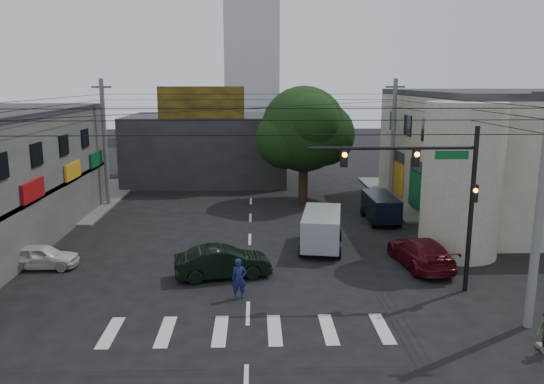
{
  "coord_description": "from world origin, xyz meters",
  "views": [
    {
      "loc": [
        0.3,
        -22.57,
        9.01
      ],
      "look_at": [
        1.19,
        4.0,
        3.43
      ],
      "focal_mm": 35.0,
      "sensor_mm": 36.0,
      "label": 1
    }
  ],
  "objects_px": {
    "traffic_gantry": "(434,183)",
    "utility_pole_far_right": "(393,142)",
    "street_tree": "(304,129)",
    "dark_sedan": "(223,262)",
    "white_compact": "(42,257)",
    "maroon_sedan": "(420,252)",
    "utility_pole_far_left": "(105,143)",
    "silver_minivan": "(322,231)",
    "utility_pole_near_right": "(540,207)",
    "navy_van": "(381,209)",
    "traffic_officer": "(239,279)"
  },
  "relations": [
    {
      "from": "utility_pole_far_left",
      "to": "maroon_sedan",
      "type": "distance_m",
      "value": 23.79
    },
    {
      "from": "street_tree",
      "to": "white_compact",
      "type": "bearing_deg",
      "value": -134.35
    },
    {
      "from": "traffic_gantry",
      "to": "utility_pole_far_right",
      "type": "height_order",
      "value": "utility_pole_far_right"
    },
    {
      "from": "utility_pole_far_right",
      "to": "traffic_officer",
      "type": "xyz_separation_m",
      "value": [
        -10.88,
        -17.51,
        -3.73
      ]
    },
    {
      "from": "utility_pole_near_right",
      "to": "navy_van",
      "type": "bearing_deg",
      "value": 97.52
    },
    {
      "from": "utility_pole_near_right",
      "to": "utility_pole_far_right",
      "type": "distance_m",
      "value": 20.5
    },
    {
      "from": "utility_pole_near_right",
      "to": "dark_sedan",
      "type": "bearing_deg",
      "value": 154.83
    },
    {
      "from": "utility_pole_near_right",
      "to": "utility_pole_far_left",
      "type": "distance_m",
      "value": 29.35
    },
    {
      "from": "street_tree",
      "to": "white_compact",
      "type": "distance_m",
      "value": 20.82
    },
    {
      "from": "maroon_sedan",
      "to": "silver_minivan",
      "type": "distance_m",
      "value": 5.45
    },
    {
      "from": "traffic_gantry",
      "to": "utility_pole_far_right",
      "type": "bearing_deg",
      "value": 81.06
    },
    {
      "from": "traffic_gantry",
      "to": "utility_pole_near_right",
      "type": "height_order",
      "value": "utility_pole_near_right"
    },
    {
      "from": "traffic_gantry",
      "to": "dark_sedan",
      "type": "height_order",
      "value": "traffic_gantry"
    },
    {
      "from": "utility_pole_near_right",
      "to": "navy_van",
      "type": "relative_size",
      "value": 2.08
    },
    {
      "from": "traffic_officer",
      "to": "navy_van",
      "type": "bearing_deg",
      "value": 43.58
    },
    {
      "from": "traffic_gantry",
      "to": "maroon_sedan",
      "type": "height_order",
      "value": "traffic_gantry"
    },
    {
      "from": "utility_pole_near_right",
      "to": "navy_van",
      "type": "xyz_separation_m",
      "value": [
        -2.01,
        15.19,
        -3.72
      ]
    },
    {
      "from": "utility_pole_far_right",
      "to": "silver_minivan",
      "type": "distance_m",
      "value": 13.14
    },
    {
      "from": "traffic_gantry",
      "to": "white_compact",
      "type": "height_order",
      "value": "traffic_gantry"
    },
    {
      "from": "white_compact",
      "to": "navy_van",
      "type": "relative_size",
      "value": 0.79
    },
    {
      "from": "street_tree",
      "to": "silver_minivan",
      "type": "distance_m",
      "value": 12.62
    },
    {
      "from": "utility_pole_far_left",
      "to": "maroon_sedan",
      "type": "relative_size",
      "value": 1.79
    },
    {
      "from": "white_compact",
      "to": "silver_minivan",
      "type": "bearing_deg",
      "value": -79.37
    },
    {
      "from": "white_compact",
      "to": "traffic_officer",
      "type": "distance_m",
      "value": 10.58
    },
    {
      "from": "utility_pole_far_left",
      "to": "traffic_officer",
      "type": "bearing_deg",
      "value": -59.97
    },
    {
      "from": "traffic_gantry",
      "to": "utility_pole_far_left",
      "type": "relative_size",
      "value": 0.78
    },
    {
      "from": "street_tree",
      "to": "dark_sedan",
      "type": "xyz_separation_m",
      "value": [
        -5.21,
        -16.0,
        -4.74
      ]
    },
    {
      "from": "utility_pole_near_right",
      "to": "dark_sedan",
      "type": "height_order",
      "value": "utility_pole_near_right"
    },
    {
      "from": "silver_minivan",
      "to": "maroon_sedan",
      "type": "bearing_deg",
      "value": -113.84
    },
    {
      "from": "white_compact",
      "to": "traffic_gantry",
      "type": "bearing_deg",
      "value": -101.2
    },
    {
      "from": "utility_pole_far_right",
      "to": "silver_minivan",
      "type": "xyz_separation_m",
      "value": [
        -6.56,
        -10.81,
        -3.59
      ]
    },
    {
      "from": "white_compact",
      "to": "street_tree",
      "type": "bearing_deg",
      "value": -44.44
    },
    {
      "from": "utility_pole_near_right",
      "to": "navy_van",
      "type": "distance_m",
      "value": 15.77
    },
    {
      "from": "white_compact",
      "to": "maroon_sedan",
      "type": "height_order",
      "value": "maroon_sedan"
    },
    {
      "from": "street_tree",
      "to": "utility_pole_near_right",
      "type": "distance_m",
      "value": 22.48
    },
    {
      "from": "street_tree",
      "to": "maroon_sedan",
      "type": "height_order",
      "value": "street_tree"
    },
    {
      "from": "street_tree",
      "to": "white_compact",
      "type": "height_order",
      "value": "street_tree"
    },
    {
      "from": "silver_minivan",
      "to": "utility_pole_far_left",
      "type": "bearing_deg",
      "value": 62.81
    },
    {
      "from": "utility_pole_far_left",
      "to": "maroon_sedan",
      "type": "xyz_separation_m",
      "value": [
        18.98,
        -13.81,
        -3.88
      ]
    },
    {
      "from": "maroon_sedan",
      "to": "traffic_officer",
      "type": "xyz_separation_m",
      "value": [
        -8.86,
        -3.7,
        0.15
      ]
    },
    {
      "from": "utility_pole_far_left",
      "to": "traffic_gantry",
      "type": "bearing_deg",
      "value": -42.86
    },
    {
      "from": "maroon_sedan",
      "to": "silver_minivan",
      "type": "height_order",
      "value": "silver_minivan"
    },
    {
      "from": "utility_pole_far_left",
      "to": "navy_van",
      "type": "distance_m",
      "value": 20.07
    },
    {
      "from": "traffic_gantry",
      "to": "white_compact",
      "type": "relative_size",
      "value": 2.07
    },
    {
      "from": "street_tree",
      "to": "dark_sedan",
      "type": "bearing_deg",
      "value": -108.04
    },
    {
      "from": "dark_sedan",
      "to": "maroon_sedan",
      "type": "distance_m",
      "value": 9.76
    },
    {
      "from": "dark_sedan",
      "to": "maroon_sedan",
      "type": "bearing_deg",
      "value": -94.23
    },
    {
      "from": "street_tree",
      "to": "navy_van",
      "type": "xyz_separation_m",
      "value": [
        4.49,
        -6.31,
        -4.59
      ]
    },
    {
      "from": "traffic_gantry",
      "to": "dark_sedan",
      "type": "bearing_deg",
      "value": 167.48
    },
    {
      "from": "utility_pole_near_right",
      "to": "white_compact",
      "type": "distance_m",
      "value": 22.18
    }
  ]
}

